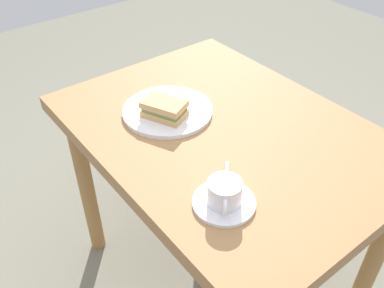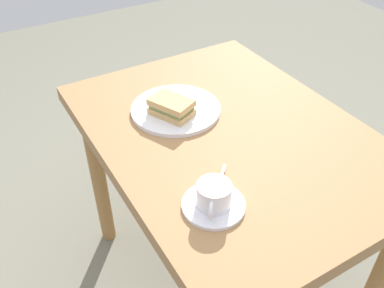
{
  "view_description": "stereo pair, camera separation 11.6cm",
  "coord_description": "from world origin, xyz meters",
  "px_view_note": "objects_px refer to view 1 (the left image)",
  "views": [
    {
      "loc": [
        -0.75,
        0.71,
        1.52
      ],
      "look_at": [
        -0.03,
        0.15,
        0.79
      ],
      "focal_mm": 39.47,
      "sensor_mm": 36.0,
      "label": 1
    },
    {
      "loc": [
        -0.82,
        0.61,
        1.52
      ],
      "look_at": [
        -0.03,
        0.15,
        0.79
      ],
      "focal_mm": 39.47,
      "sensor_mm": 36.0,
      "label": 2
    }
  ],
  "objects_px": {
    "coffee_saucer": "(224,203)",
    "spoon": "(226,179)",
    "dining_table": "(223,154)",
    "sandwich_plate": "(167,111)",
    "sandwich_front": "(164,109)",
    "coffee_cup": "(225,192)"
  },
  "relations": [
    {
      "from": "sandwich_plate",
      "to": "coffee_cup",
      "type": "distance_m",
      "value": 0.43
    },
    {
      "from": "spoon",
      "to": "dining_table",
      "type": "bearing_deg",
      "value": -40.55
    },
    {
      "from": "spoon",
      "to": "coffee_saucer",
      "type": "bearing_deg",
      "value": 135.17
    },
    {
      "from": "dining_table",
      "to": "sandwich_front",
      "type": "bearing_deg",
      "value": 39.22
    },
    {
      "from": "sandwich_plate",
      "to": "coffee_cup",
      "type": "bearing_deg",
      "value": 163.54
    },
    {
      "from": "sandwich_plate",
      "to": "spoon",
      "type": "distance_m",
      "value": 0.36
    },
    {
      "from": "sandwich_front",
      "to": "coffee_saucer",
      "type": "relative_size",
      "value": 0.97
    },
    {
      "from": "coffee_saucer",
      "to": "coffee_cup",
      "type": "relative_size",
      "value": 1.58
    },
    {
      "from": "dining_table",
      "to": "coffee_cup",
      "type": "height_order",
      "value": "coffee_cup"
    },
    {
      "from": "dining_table",
      "to": "sandwich_front",
      "type": "xyz_separation_m",
      "value": [
        0.14,
        0.12,
        0.15
      ]
    },
    {
      "from": "dining_table",
      "to": "spoon",
      "type": "xyz_separation_m",
      "value": [
        -0.18,
        0.16,
        0.12
      ]
    },
    {
      "from": "coffee_saucer",
      "to": "spoon",
      "type": "bearing_deg",
      "value": -44.83
    },
    {
      "from": "dining_table",
      "to": "sandwich_front",
      "type": "distance_m",
      "value": 0.24
    },
    {
      "from": "dining_table",
      "to": "coffee_saucer",
      "type": "height_order",
      "value": "coffee_saucer"
    },
    {
      "from": "coffee_saucer",
      "to": "coffee_cup",
      "type": "bearing_deg",
      "value": 139.97
    },
    {
      "from": "coffee_saucer",
      "to": "dining_table",
      "type": "bearing_deg",
      "value": -41.59
    },
    {
      "from": "sandwich_plate",
      "to": "coffee_cup",
      "type": "xyz_separation_m",
      "value": [
        -0.41,
        0.12,
        0.04
      ]
    },
    {
      "from": "sandwich_front",
      "to": "spoon",
      "type": "relative_size",
      "value": 1.93
    },
    {
      "from": "dining_table",
      "to": "sandwich_plate",
      "type": "bearing_deg",
      "value": 27.75
    },
    {
      "from": "spoon",
      "to": "sandwich_plate",
      "type": "bearing_deg",
      "value": -10.49
    },
    {
      "from": "sandwich_front",
      "to": "spoon",
      "type": "bearing_deg",
      "value": 173.54
    },
    {
      "from": "sandwich_front",
      "to": "coffee_cup",
      "type": "distance_m",
      "value": 0.39
    }
  ]
}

